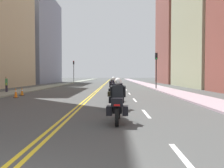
{
  "coord_description": "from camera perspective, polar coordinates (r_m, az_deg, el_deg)",
  "views": [
    {
      "loc": [
        1.96,
        -2.76,
        1.73
      ],
      "look_at": [
        1.8,
        13.21,
        1.16
      ],
      "focal_mm": 38.16,
      "sensor_mm": 36.0,
      "label": 1
    }
  ],
  "objects": [
    {
      "name": "ground_plane",
      "position": [
        50.83,
        -1.65,
        0.09
      ],
      "size": [
        264.0,
        264.0,
        0.0
      ],
      "primitive_type": "plane",
      "color": "#444746"
    },
    {
      "name": "sidewalk_left",
      "position": [
        51.76,
        -10.6,
        0.15
      ],
      "size": [
        2.51,
        144.0,
        0.12
      ],
      "primitive_type": "cube",
      "color": "gray",
      "rests_on": "ground"
    },
    {
      "name": "sidewalk_right",
      "position": [
        51.15,
        7.41,
        0.15
      ],
      "size": [
        2.51,
        144.0,
        0.12
      ],
      "primitive_type": "cube",
      "color": "#A48F9A",
      "rests_on": "ground"
    },
    {
      "name": "centreline_yellow_inner",
      "position": [
        50.83,
        -1.79,
        0.09
      ],
      "size": [
        0.12,
        132.0,
        0.01
      ],
      "primitive_type": "cube",
      "color": "yellow",
      "rests_on": "ground"
    },
    {
      "name": "centreline_yellow_outer",
      "position": [
        50.82,
        -1.52,
        0.09
      ],
      "size": [
        0.12,
        132.0,
        0.01
      ],
      "primitive_type": "cube",
      "color": "yellow",
      "rests_on": "ground"
    },
    {
      "name": "lane_dashes_white",
      "position": [
        31.84,
        3.16,
        -1.08
      ],
      "size": [
        0.14,
        56.4,
        0.01
      ],
      "color": "silver",
      "rests_on": "ground"
    },
    {
      "name": "building_left_2",
      "position": [
        58.93,
        -17.86,
        10.08
      ],
      "size": [
        7.93,
        19.46,
        20.15
      ],
      "color": "gray",
      "rests_on": "ground"
    },
    {
      "name": "building_right_2",
      "position": [
        56.88,
        15.18,
        15.48
      ],
      "size": [
        6.77,
        14.9,
        30.04
      ],
      "color": "brown",
      "rests_on": "ground"
    },
    {
      "name": "motorcycle_0",
      "position": [
        8.72,
        1.39,
        -4.99
      ],
      "size": [
        0.78,
        2.12,
        1.65
      ],
      "rotation": [
        0.0,
        0.0,
        -0.06
      ],
      "color": "black",
      "rests_on": "ground"
    },
    {
      "name": "motorcycle_1",
      "position": [
        12.35,
        1.18,
        -3.0
      ],
      "size": [
        0.78,
        2.28,
        1.61
      ],
      "rotation": [
        0.0,
        0.0,
        -0.06
      ],
      "color": "black",
      "rests_on": "ground"
    },
    {
      "name": "motorcycle_2",
      "position": [
        16.09,
        0.34,
        -1.73
      ],
      "size": [
        0.76,
        2.14,
        1.64
      ],
      "rotation": [
        0.0,
        0.0,
        -0.0
      ],
      "color": "black",
      "rests_on": "ground"
    },
    {
      "name": "motorcycle_3",
      "position": [
        20.26,
        0.31,
        -1.07
      ],
      "size": [
        0.78,
        2.15,
        1.56
      ],
      "rotation": [
        0.0,
        0.0,
        -0.05
      ],
      "color": "black",
      "rests_on": "ground"
    },
    {
      "name": "motorcycle_4",
      "position": [
        23.73,
        0.39,
        -0.6
      ],
      "size": [
        0.78,
        2.16,
        1.61
      ],
      "rotation": [
        0.0,
        0.0,
        0.05
      ],
      "color": "black",
      "rests_on": "ground"
    },
    {
      "name": "traffic_cone_1",
      "position": [
        22.04,
        -20.77,
        -1.68
      ],
      "size": [
        0.35,
        0.35,
        0.71
      ],
      "color": "black",
      "rests_on": "ground"
    },
    {
      "name": "traffic_cone_2",
      "position": [
        20.06,
        -22.05,
        -1.91
      ],
      "size": [
        0.31,
        0.31,
        0.81
      ],
      "color": "black",
      "rests_on": "ground"
    },
    {
      "name": "traffic_light_near",
      "position": [
        30.34,
        10.55,
        4.67
      ],
      "size": [
        0.28,
        0.38,
        4.56
      ],
      "color": "black",
      "rests_on": "ground"
    },
    {
      "name": "traffic_light_far",
      "position": [
        54.4,
        -9.16,
        3.84
      ],
      "size": [
        0.28,
        0.38,
        5.03
      ],
      "color": "black",
      "rests_on": "ground"
    },
    {
      "name": "pedestrian_0",
      "position": [
        25.65,
        -23.97,
        -0.09
      ],
      "size": [
        0.33,
        0.51,
        1.66
      ],
      "rotation": [
        0.0,
        0.0,
        5.08
      ],
      "color": "#282330",
      "rests_on": "ground"
    }
  ]
}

